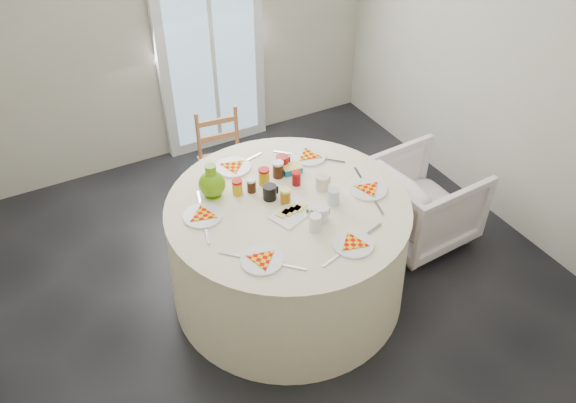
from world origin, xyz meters
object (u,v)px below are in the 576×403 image
table (288,250)px  green_pitcher (212,184)px  wooden_chair (224,158)px  armchair (423,195)px

table → green_pitcher: bearing=141.3°
table → wooden_chair: bearing=89.2°
armchair → green_pitcher: green_pitcher is taller
table → armchair: (1.19, 0.02, 0.02)m
table → armchair: table is taller
table → armchair: bearing=1.1°
wooden_chair → table: bearing=-84.3°
table → wooden_chair: 1.11m
table → armchair: size_ratio=2.20×
armchair → table: bearing=87.7°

